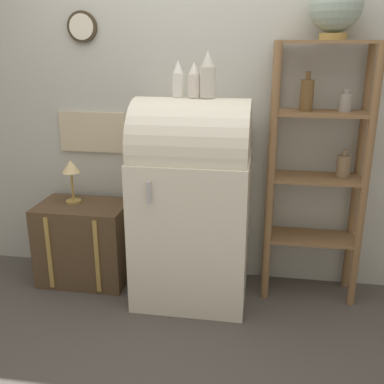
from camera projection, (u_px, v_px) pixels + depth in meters
ground_plane at (187, 310)px, 3.00m from camera, size 12.00×12.00×0.00m
wall_back at (200, 95)px, 3.11m from camera, size 7.00×0.09×2.70m
refrigerator at (192, 199)px, 2.99m from camera, size 0.75×0.68×1.37m
suitcase_trunk at (85, 242)px, 3.31m from camera, size 0.64×0.43×0.59m
shelf_unit at (318, 159)px, 2.93m from camera, size 0.63×0.30×1.71m
globe at (336, 6)px, 2.63m from camera, size 0.31×0.31×0.35m
vase_left at (178, 80)px, 2.77m from camera, size 0.07×0.07×0.22m
vase_center at (194, 81)px, 2.75m from camera, size 0.08×0.08×0.22m
vase_right at (208, 76)px, 2.73m from camera, size 0.10×0.10×0.28m
desk_lamp at (71, 171)px, 3.19m from camera, size 0.13×0.13×0.32m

